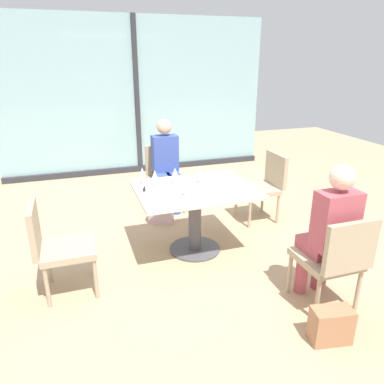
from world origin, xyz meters
TOP-DOWN VIEW (x-y plane):
  - ground_plane at (0.00, 0.00)m, footprint 12.00×12.00m
  - window_wall_backdrop at (0.00, 3.20)m, footprint 4.75×0.10m
  - dining_table_main at (0.00, 0.00)m, footprint 1.23×0.94m
  - chair_near_window at (0.00, 1.31)m, footprint 0.46×0.51m
  - chair_front_right at (0.75, -1.31)m, footprint 0.46×0.50m
  - chair_far_right at (1.13, 0.52)m, footprint 0.50×0.46m
  - chair_side_end at (-1.40, -0.34)m, footprint 0.50×0.46m
  - person_near_window at (-0.00, 1.20)m, footprint 0.34×0.39m
  - person_front_right at (0.75, -1.20)m, footprint 0.34×0.39m
  - wine_glass_0 at (-0.16, 0.18)m, footprint 0.07×0.07m
  - wine_glass_1 at (0.11, 0.15)m, footprint 0.07×0.07m
  - wine_glass_2 at (-0.39, 0.16)m, footprint 0.07×0.07m
  - wine_glass_3 at (-0.49, 0.30)m, footprint 0.07×0.07m
  - wine_glass_4 at (-0.16, -0.20)m, footprint 0.07×0.07m
  - coffee_cup at (-0.50, -0.07)m, footprint 0.08×0.08m
  - cell_phone_on_table at (-0.49, 0.12)m, footprint 0.11×0.16m
  - handbag_0 at (-0.18, 0.82)m, footprint 0.34×0.28m
  - handbag_1 at (0.51, -1.63)m, footprint 0.32×0.21m

SIDE VIEW (x-z plane):
  - ground_plane at x=0.00m, z-range 0.00..0.00m
  - handbag_0 at x=-0.18m, z-range 0.00..0.28m
  - handbag_1 at x=0.51m, z-range 0.00..0.28m
  - chair_near_window at x=0.00m, z-range 0.06..0.93m
  - chair_front_right at x=0.75m, z-range 0.06..0.93m
  - chair_far_right at x=1.13m, z-range 0.06..0.93m
  - chair_side_end at x=-1.40m, z-range 0.06..0.93m
  - dining_table_main at x=0.00m, z-range 0.18..0.91m
  - person_near_window at x=0.00m, z-range 0.07..1.33m
  - person_front_right at x=0.75m, z-range 0.07..1.33m
  - cell_phone_on_table at x=-0.49m, z-range 0.73..0.74m
  - coffee_cup at x=-0.50m, z-range 0.73..0.82m
  - wine_glass_0 at x=-0.16m, z-range 0.77..0.95m
  - wine_glass_1 at x=0.11m, z-range 0.77..0.95m
  - wine_glass_2 at x=-0.39m, z-range 0.77..0.95m
  - wine_glass_3 at x=-0.49m, z-range 0.77..0.95m
  - wine_glass_4 at x=-0.16m, z-range 0.77..0.95m
  - window_wall_backdrop at x=0.00m, z-range -0.14..2.56m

